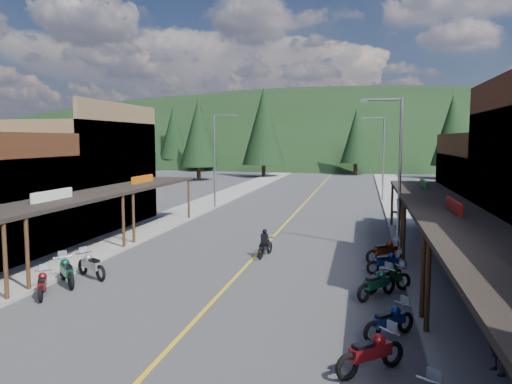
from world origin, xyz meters
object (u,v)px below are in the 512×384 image
Objects in this scene: bike_east_7 at (377,282)px; pedestrian_east_b at (398,213)px; shop_west_3 at (72,175)px; bike_east_8 at (387,277)px; bike_west_7 at (67,270)px; rider_on_bike at (265,245)px; pine_3 at (356,136)px; bike_east_10 at (385,250)px; bike_east_6 at (389,319)px; pedestrian_east_a at (500,337)px; pine_1 at (202,132)px; streetlight_1 at (216,156)px; streetlight_3 at (382,155)px; pine_11 at (509,127)px; pine_4 at (452,130)px; pine_0 at (101,136)px; pine_7 at (173,133)px; pine_2 at (264,126)px; pine_10 at (198,133)px; pine_8 at (142,139)px; bike_west_6 at (42,283)px; bike_west_8 at (91,264)px; bike_east_5 at (371,351)px; streetlight_2 at (397,167)px.

bike_east_7 is 1.13× the size of pedestrian_east_b.
shop_west_3 is at bearing -25.40° from pedestrian_east_b.
bike_west_7 is at bearing -115.63° from bike_east_8.
rider_on_bike is at bearing 171.24° from bike_east_7.
bike_east_10 is (2.37, -60.38, -5.87)m from pine_3.
bike_east_6 is 3.29m from pedestrian_east_a.
bike_east_10 reaches higher than bike_east_6.
shop_west_3 is 25.14m from bike_east_6.
pine_1 is at bearing 99.87° from shop_west_3.
streetlight_1 is 16.04m from streetlight_3.
streetlight_1 is 4.07× the size of rider_on_bike.
pine_1 is 1.01× the size of pine_11.
streetlight_3 is 32.09m from pine_4.
pine_4 is at bearing 56.71° from streetlight_1.
pine_0 is at bearing -166.11° from pedestrian_east_a.
bike_east_10 is (46.37, -56.38, -5.87)m from pine_0.
bike_east_8 is at bearing 49.51° from pedestrian_east_b.
streetlight_1 is at bearing -60.98° from pedestrian_east_b.
pine_7 is at bearing 160.92° from bike_east_6.
pine_2 is 11.38m from pine_10.
pine_8 is 49.08m from bike_east_7.
streetlight_3 is 34.03m from bike_east_6.
pine_11 reaches higher than pine_10.
streetlight_3 is 24.69m from bike_east_10.
pedestrian_east_b is (1.47, 18.79, 0.53)m from bike_east_6.
pine_4 is at bearing 38.39° from bike_west_6.
bike_east_8 is at bearing -63.76° from pine_10.
pedestrian_east_a is (2.35, -6.65, 0.49)m from bike_east_8.
streetlight_3 is 4.30× the size of pedestrian_east_a.
bike_west_7 is 12.75m from bike_east_8.
pine_8 is at bearing -176.86° from bike_east_10.
bike_east_8 is (12.63, 3.31, 0.06)m from bike_west_6.
pine_3 is at bearing 71.99° from shop_west_3.
pine_11 reaches higher than pine_0.
bike_west_8 is at bearing -131.39° from rider_on_bike.
pedestrian_east_a is at bearing 55.66° from bike_east_5.
pine_10 is 5.42× the size of bike_east_10.
pine_8 is at bearing -177.69° from bike_east_8.
pine_7 is at bearing 173.50° from bike_east_8.
bike_west_6 is at bearing -69.83° from pine_8.
pine_4 is 65.98m from bike_west_7.
pine_8 is 44.90m from bike_east_10.
pedestrian_east_b is (0.62, -15.01, -3.36)m from streetlight_3.
streetlight_2 is 9.00m from bike_east_7.
bike_east_5 is at bearing -68.24° from bike_west_7.
streetlight_2 is 3.77× the size of bike_west_8.
bike_east_5 is at bearing -59.24° from pine_8.
bike_east_8 is at bearing -101.22° from pine_4.
pine_0 is 71.61m from bike_west_7.
bike_east_6 is at bearing -54.98° from pine_0.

